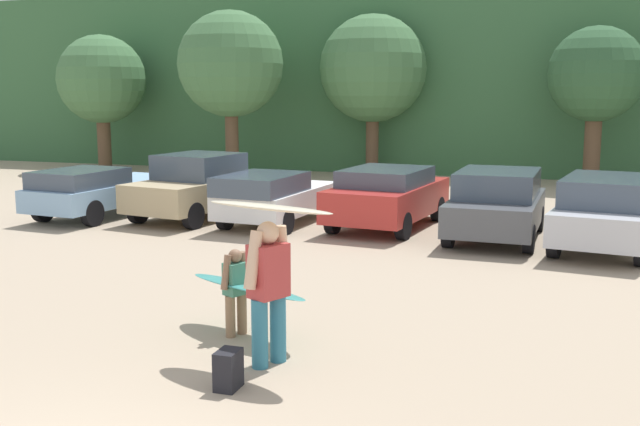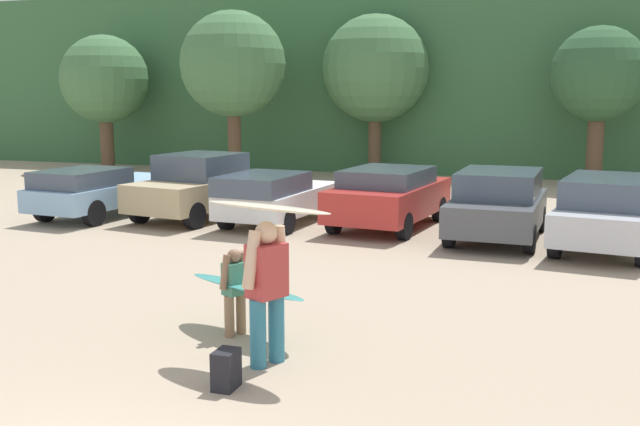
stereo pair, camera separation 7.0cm
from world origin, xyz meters
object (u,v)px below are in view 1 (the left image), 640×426
parked_car_sky_blue (101,190)px  parked_car_silver (607,210)px  parked_car_white (274,196)px  person_adult (268,285)px  parked_car_tan (198,186)px  person_child (236,287)px  surfboard_teal (247,287)px  surfboard_cream (269,207)px  backpack_dropped (228,370)px  parked_car_red (388,195)px  parked_car_dark_gray (497,203)px

parked_car_sky_blue → parked_car_silver: (12.61, -0.28, 0.11)m
parked_car_white → person_adult: 9.74m
parked_car_tan → parked_car_white: size_ratio=1.02×
person_child → parked_car_tan: bearing=-34.9°
person_adult → surfboard_teal: 1.24m
person_child → surfboard_teal: bearing=-131.1°
parked_car_silver → person_adult: (-4.27, -8.60, 0.19)m
surfboard_cream → surfboard_teal: bearing=-37.0°
parked_car_white → person_child: (2.65, -8.19, -0.04)m
parked_car_white → surfboard_teal: 8.59m
parked_car_white → backpack_dropped: (3.34, -9.95, -0.50)m
parked_car_sky_blue → parked_car_tan: (2.60, 0.53, 0.14)m
parked_car_red → surfboard_teal: 8.67m
parked_car_silver → surfboard_cream: surfboard_cream is taller
surfboard_teal → backpack_dropped: (0.55, -1.83, -0.46)m
parked_car_white → person_adult: person_adult is taller
parked_car_tan → person_adult: size_ratio=2.36×
parked_car_sky_blue → surfboard_cream: surfboard_cream is taller
parked_car_tan → parked_car_dark_gray: bearing=-83.1°
parked_car_dark_gray → surfboard_teal: parked_car_dark_gray is taller
parked_car_silver → person_child: size_ratio=3.84×
surfboard_cream → parked_car_red: bearing=-70.1°
parked_car_dark_gray → surfboard_cream: bearing=169.8°
parked_car_white → parked_car_red: (2.78, 0.55, 0.07)m
surfboard_cream → parked_car_dark_gray: bearing=-86.8°
parked_car_white → parked_car_silver: (7.76, -0.49, 0.10)m
parked_car_white → parked_car_silver: parked_car_silver is taller
parked_car_tan → parked_car_dark_gray: size_ratio=1.05×
parked_car_tan → surfboard_cream: surfboard_cream is taller
parked_car_tan → surfboard_teal: 9.84m
parked_car_silver → person_adult: person_adult is taller
parked_car_tan → surfboard_teal: parked_car_tan is taller
parked_car_silver → backpack_dropped: parked_car_silver is taller
parked_car_white → parked_car_red: parked_car_red is taller
surfboard_cream → backpack_dropped: (-0.15, -0.91, -1.73)m
parked_car_silver → person_adult: 9.60m
person_adult → surfboard_teal: person_adult is taller
person_child → surfboard_teal: size_ratio=0.55×
parked_car_red → person_adult: (0.71, -9.64, 0.22)m
parked_car_tan → person_child: bearing=-139.8°
parked_car_white → person_adult: bearing=-154.4°
surfboard_teal → parked_car_silver: bearing=-98.8°
parked_car_sky_blue → surfboard_cream: 12.22m
backpack_dropped → parked_car_sky_blue: bearing=130.0°
person_adult → surfboard_cream: size_ratio=0.95×
parked_car_tan → parked_car_silver: size_ratio=0.91×
parked_car_tan → surfboard_teal: size_ratio=1.93×
parked_car_silver → surfboard_teal: 9.11m
parked_car_tan → parked_car_white: parked_car_tan is taller
parked_car_white → parked_car_sky_blue: bearing=97.0°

